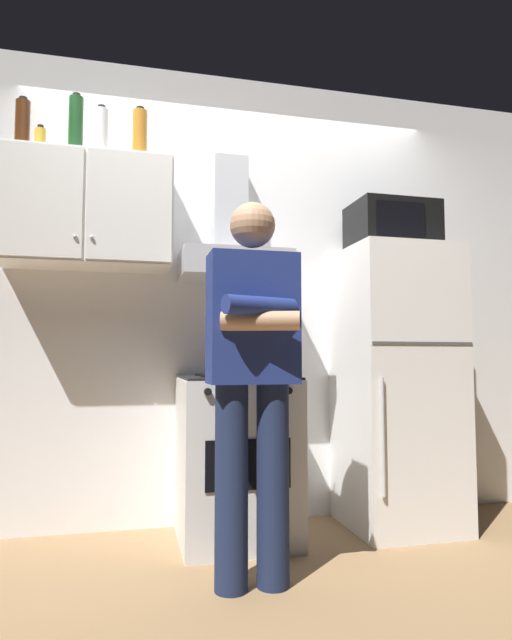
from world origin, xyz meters
TOP-DOWN VIEW (x-y plane):
  - ground_plane at (0.00, 0.00)m, footprint 7.00×7.00m
  - back_wall_tiled at (0.00, 0.60)m, footprint 4.80×0.10m
  - upper_cabinet at (-0.85, 0.37)m, footprint 0.90×0.37m
  - stove_oven at (-0.05, 0.25)m, footprint 0.60×0.62m
  - range_hood at (-0.05, 0.38)m, footprint 0.60×0.44m
  - refrigerator at (0.90, 0.25)m, footprint 0.60×0.62m
  - microwave at (0.90, 0.27)m, footprint 0.48×0.37m
  - person_standing at (-0.10, -0.36)m, footprint 0.38×0.33m
  - cooking_pot at (0.08, 0.13)m, footprint 0.28×0.18m
  - bottle_wine_green at (-0.92, 0.34)m, footprint 0.08×0.08m
  - bottle_vodka_clear at (-0.78, 0.35)m, footprint 0.07×0.07m
  - bottle_liquor_amber at (-0.58, 0.35)m, footprint 0.08×0.08m
  - bottle_spice_jar at (-1.09, 0.35)m, footprint 0.06×0.06m
  - bottle_rum_dark at (-1.19, 0.37)m, footprint 0.08×0.08m

SIDE VIEW (x-z plane):
  - ground_plane at x=0.00m, z-range 0.00..0.00m
  - stove_oven at x=-0.05m, z-range 0.00..0.87m
  - refrigerator at x=0.90m, z-range 0.00..1.60m
  - person_standing at x=-0.10m, z-range 0.08..1.72m
  - cooking_pot at x=0.08m, z-range 0.87..0.97m
  - back_wall_tiled at x=0.00m, z-range 0.00..2.70m
  - range_hood at x=-0.05m, z-range 1.22..1.97m
  - microwave at x=0.90m, z-range 1.60..1.88m
  - upper_cabinet at x=-0.85m, z-range 1.45..2.05m
  - bottle_spice_jar at x=-1.09m, z-range 2.04..2.19m
  - bottle_vodka_clear at x=-0.78m, z-range 2.04..2.33m
  - bottle_rum_dark at x=-1.19m, z-range 2.04..2.34m
  - bottle_liquor_amber at x=-0.58m, z-range 2.04..2.34m
  - bottle_wine_green at x=-0.92m, z-range 2.04..2.38m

